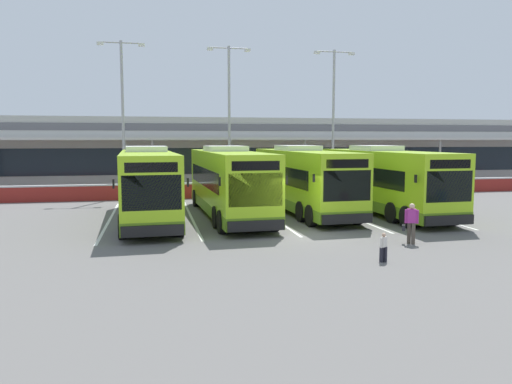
# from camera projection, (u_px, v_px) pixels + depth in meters

# --- Properties ---
(ground_plane) EXTENTS (200.00, 200.00, 0.00)m
(ground_plane) POSITION_uv_depth(u_px,v_px,m) (299.00, 235.00, 21.57)
(ground_plane) COLOR #605E5B
(terminal_building) EXTENTS (70.00, 13.00, 6.00)m
(terminal_building) POSITION_uv_depth(u_px,v_px,m) (219.00, 151.00, 47.46)
(terminal_building) COLOR #B7B7B2
(terminal_building) RESTS_ON ground
(red_barrier_wall) EXTENTS (60.00, 0.40, 1.10)m
(red_barrier_wall) POSITION_uv_depth(u_px,v_px,m) (241.00, 189.00, 35.64)
(red_barrier_wall) COLOR maroon
(red_barrier_wall) RESTS_ON ground
(coach_bus_leftmost) EXTENTS (3.30, 12.24, 3.78)m
(coach_bus_leftmost) POSITION_uv_depth(u_px,v_px,m) (147.00, 186.00, 25.35)
(coach_bus_leftmost) COLOR #9ED11E
(coach_bus_leftmost) RESTS_ON ground
(coach_bus_left_centre) EXTENTS (3.30, 12.24, 3.78)m
(coach_bus_left_centre) POSITION_uv_depth(u_px,v_px,m) (229.00, 184.00, 26.50)
(coach_bus_left_centre) COLOR #9ED11E
(coach_bus_left_centre) RESTS_ON ground
(coach_bus_centre) EXTENTS (3.30, 12.24, 3.78)m
(coach_bus_centre) POSITION_uv_depth(u_px,v_px,m) (303.00, 181.00, 28.29)
(coach_bus_centre) COLOR #9ED11E
(coach_bus_centre) RESTS_ON ground
(coach_bus_right_centre) EXTENTS (3.30, 12.24, 3.78)m
(coach_bus_right_centre) POSITION_uv_depth(u_px,v_px,m) (383.00, 181.00, 27.93)
(coach_bus_right_centre) COLOR #9ED11E
(coach_bus_right_centre) RESTS_ON ground
(bay_stripe_far_west) EXTENTS (0.14, 13.00, 0.01)m
(bay_stripe_far_west) POSITION_uv_depth(u_px,v_px,m) (110.00, 220.00, 25.74)
(bay_stripe_far_west) COLOR silver
(bay_stripe_far_west) RESTS_ON ground
(bay_stripe_west) EXTENTS (0.14, 13.00, 0.01)m
(bay_stripe_west) POSITION_uv_depth(u_px,v_px,m) (191.00, 217.00, 26.58)
(bay_stripe_west) COLOR silver
(bay_stripe_west) RESTS_ON ground
(bay_stripe_mid_west) EXTENTS (0.14, 13.00, 0.01)m
(bay_stripe_mid_west) POSITION_uv_depth(u_px,v_px,m) (268.00, 215.00, 27.42)
(bay_stripe_mid_west) COLOR silver
(bay_stripe_mid_west) RESTS_ON ground
(bay_stripe_centre) EXTENTS (0.14, 13.00, 0.01)m
(bay_stripe_centre) POSITION_uv_depth(u_px,v_px,m) (340.00, 212.00, 28.25)
(bay_stripe_centre) COLOR silver
(bay_stripe_centre) RESTS_ON ground
(bay_stripe_mid_east) EXTENTS (0.14, 13.00, 0.01)m
(bay_stripe_mid_east) POSITION_uv_depth(u_px,v_px,m) (408.00, 210.00, 29.09)
(bay_stripe_mid_east) COLOR silver
(bay_stripe_mid_east) RESTS_ON ground
(pedestrian_with_handbag) EXTENTS (0.63, 0.50, 1.62)m
(pedestrian_with_handbag) POSITION_uv_depth(u_px,v_px,m) (411.00, 222.00, 19.74)
(pedestrian_with_handbag) COLOR #4C4238
(pedestrian_with_handbag) RESTS_ON ground
(pedestrian_child) EXTENTS (0.31, 0.22, 1.00)m
(pedestrian_child) POSITION_uv_depth(u_px,v_px,m) (384.00, 246.00, 16.82)
(pedestrian_child) COLOR black
(pedestrian_child) RESTS_ON ground
(lamp_post_west) EXTENTS (3.24, 0.28, 11.00)m
(lamp_post_west) POSITION_uv_depth(u_px,v_px,m) (123.00, 109.00, 35.19)
(lamp_post_west) COLOR #9E9EA3
(lamp_post_west) RESTS_ON ground
(lamp_post_centre) EXTENTS (3.24, 0.28, 11.00)m
(lamp_post_centre) POSITION_uv_depth(u_px,v_px,m) (229.00, 110.00, 37.26)
(lamp_post_centre) COLOR #9E9EA3
(lamp_post_centre) RESTS_ON ground
(lamp_post_east) EXTENTS (3.24, 0.28, 11.00)m
(lamp_post_east) POSITION_uv_depth(u_px,v_px,m) (333.00, 112.00, 38.81)
(lamp_post_east) COLOR #9E9EA3
(lamp_post_east) RESTS_ON ground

